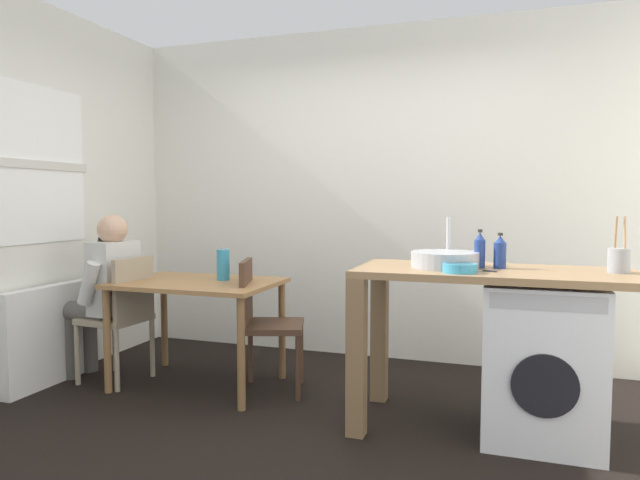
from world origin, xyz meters
TOP-DOWN VIEW (x-y plane):
  - ground_plane at (0.00, 0.00)m, footprint 5.46×5.46m
  - wall_back at (0.00, 1.75)m, footprint 4.60×0.10m
  - radiator at (-2.02, 0.30)m, footprint 0.10×0.80m
  - dining_table at (-1.01, 0.60)m, footprint 1.10×0.76m
  - chair_person_seat at (-1.55, 0.49)m, footprint 0.43×0.43m
  - chair_opposite at (-0.53, 0.63)m, footprint 0.50×0.50m
  - seated_person at (-1.71, 0.51)m, footprint 0.52×0.52m
  - kitchen_counter at (0.75, 0.43)m, footprint 1.50×0.68m
  - washing_machine at (1.23, 0.43)m, footprint 0.60×0.61m
  - sink_basin at (0.70, 0.43)m, footprint 0.38×0.38m
  - tap at (0.70, 0.61)m, footprint 0.02×0.02m
  - bottle_tall_green at (0.89, 0.49)m, footprint 0.06×0.06m
  - bottle_squat_brown at (1.00, 0.49)m, footprint 0.07×0.07m
  - mixing_bowl at (0.80, 0.23)m, footprint 0.18×0.18m
  - utensil_crock at (1.59, 0.48)m, footprint 0.11×0.11m
  - vase at (-0.86, 0.70)m, footprint 0.09×0.09m
  - scissors at (0.91, 0.33)m, footprint 0.15×0.06m

SIDE VIEW (x-z plane):
  - ground_plane at x=0.00m, z-range 0.00..0.00m
  - radiator at x=-2.02m, z-range 0.00..0.70m
  - washing_machine at x=1.23m, z-range 0.00..0.86m
  - chair_person_seat at x=-1.55m, z-range 0.06..0.96m
  - chair_opposite at x=-0.53m, z-range 0.06..0.96m
  - dining_table at x=-1.01m, z-range 0.27..1.01m
  - seated_person at x=-1.71m, z-range 0.07..1.27m
  - kitchen_counter at x=0.75m, z-range 0.30..1.22m
  - vase at x=-0.86m, z-range 0.74..0.96m
  - scissors at x=0.91m, z-range 0.92..0.93m
  - mixing_bowl at x=0.80m, z-range 0.92..0.97m
  - sink_basin at x=0.70m, z-range 0.92..1.01m
  - utensil_crock at x=1.59m, z-range 0.84..1.14m
  - bottle_squat_brown at x=1.00m, z-range 0.91..1.11m
  - bottle_tall_green at x=0.89m, z-range 0.91..1.13m
  - tap at x=0.70m, z-range 0.92..1.20m
  - wall_back at x=0.00m, z-range 0.00..2.70m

